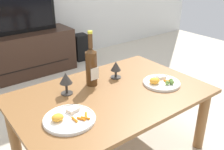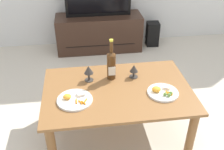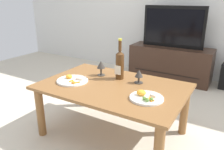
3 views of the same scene
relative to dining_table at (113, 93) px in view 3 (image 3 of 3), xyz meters
The scene contains 9 objects.
ground_plane 0.41m from the dining_table, ahead, with size 6.40×6.40×0.00m, color beige.
dining_table is the anchor object (origin of this frame).
tv_stand 1.72m from the dining_table, 89.92° to the left, with size 1.19×0.42×0.51m.
tv_screen 1.75m from the dining_table, 89.92° to the left, with size 0.88×0.05×0.59m.
wine_bottle 0.28m from the dining_table, 99.31° to the left, with size 0.08×0.08×0.37m.
goblet_left 0.33m from the dining_table, 144.41° to the left, with size 0.08×0.08×0.14m.
goblet_right 0.28m from the dining_table, 43.71° to the left, with size 0.08×0.08×0.12m.
dinner_plate_left 0.39m from the dining_table, 163.45° to the right, with size 0.28×0.28×0.05m.
dinner_plate_right 0.38m from the dining_table, 16.99° to the right, with size 0.26×0.26×0.05m.
Camera 3 is at (0.91, -1.54, 1.21)m, focal length 35.81 mm.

